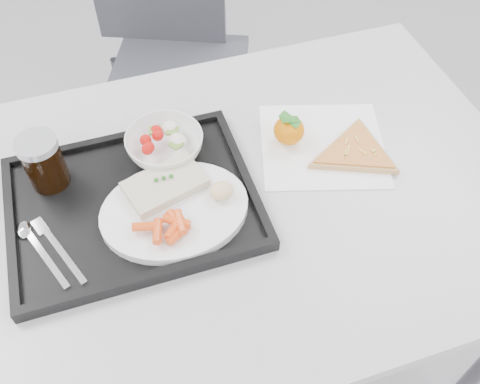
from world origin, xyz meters
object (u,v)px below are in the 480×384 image
chair (169,39)px  tray (133,204)px  table (223,216)px  dinner_plate (175,210)px  pizza_slice (355,152)px  salad_bowl (165,145)px  tangerine (289,130)px  cola_glass (43,161)px

chair → tray: chair is taller
table → dinner_plate: dinner_plate is taller
tray → pizza_slice: (0.45, -0.01, 0.00)m
tray → salad_bowl: salad_bowl is taller
chair → dinner_plate: 0.89m
salad_bowl → tangerine: 0.25m
table → pizza_slice: size_ratio=5.33×
table → tangerine: tangerine is taller
tray → salad_bowl: bearing=49.2°
chair → pizza_slice: 0.86m
cola_glass → tangerine: bearing=-3.9°
table → chair: chair is taller
cola_glass → tangerine: (0.47, -0.03, -0.04)m
cola_glass → pizza_slice: 0.60m
chair → cola_glass: size_ratio=8.61×
salad_bowl → chair: bearing=78.0°
dinner_plate → pizza_slice: (0.38, 0.04, -0.01)m
pizza_slice → salad_bowl: bearing=163.1°
dinner_plate → pizza_slice: bearing=6.1°
dinner_plate → cola_glass: bearing=144.1°
chair → tangerine: chair is taller
table → salad_bowl: (-0.08, 0.13, 0.11)m
tray → pizza_slice: bearing=-1.2°
dinner_plate → tangerine: tangerine is taller
chair → pizza_slice: size_ratio=4.13×
chair → cola_glass: (-0.37, -0.69, 0.28)m
table → pizza_slice: 0.30m
dinner_plate → cola_glass: 0.26m
salad_bowl → tray: bearing=-130.8°
pizza_slice → tray: bearing=178.8°
dinner_plate → pizza_slice: size_ratio=1.20×
chair → tray: bearing=-106.4°
tray → table: bearing=-8.9°
dinner_plate → tangerine: 0.29m
salad_bowl → cola_glass: size_ratio=1.41×
tray → dinner_plate: size_ratio=1.67×
salad_bowl → tangerine: bearing=-7.9°
tray → chair: bearing=73.6°
table → chair: bearing=85.2°
chair → dinner_plate: (-0.17, -0.84, 0.24)m
dinner_plate → salad_bowl: salad_bowl is taller
pizza_slice → tangerine: bearing=146.6°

